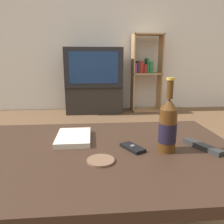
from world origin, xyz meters
TOP-DOWN VIEW (x-y plane):
  - back_wall at (0.00, 3.02)m, footprint 8.00×0.05m
  - coffee_table at (0.00, 0.00)m, footprint 1.23×0.80m
  - tv_stand at (0.00, 2.74)m, footprint 0.91×0.42m
  - television at (0.00, 2.74)m, footprint 0.90×0.51m
  - bookshelf at (0.87, 2.81)m, footprint 0.49×0.30m
  - beer_bottle at (0.29, -0.04)m, footprint 0.07×0.07m
  - cell_phone at (0.15, -0.01)m, footprint 0.10×0.13m
  - remote_control at (0.45, -0.03)m, footprint 0.11×0.18m
  - coaster at (0.01, -0.11)m, footprint 0.10×0.10m
  - table_book at (-0.11, 0.13)m, footprint 0.16×0.23m

SIDE VIEW (x-z plane):
  - tv_stand at x=0.00m, z-range 0.00..0.44m
  - coffee_table at x=0.00m, z-range 0.18..0.67m
  - coaster at x=0.01m, z-range 0.49..0.50m
  - cell_phone at x=0.15m, z-range 0.49..0.51m
  - remote_control at x=0.45m, z-range 0.49..0.51m
  - table_book at x=-0.11m, z-range 0.49..0.52m
  - beer_bottle at x=0.29m, z-range 0.45..0.75m
  - bookshelf at x=0.87m, z-range 0.03..1.30m
  - television at x=0.00m, z-range 0.44..1.05m
  - back_wall at x=0.00m, z-range 0.00..2.60m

